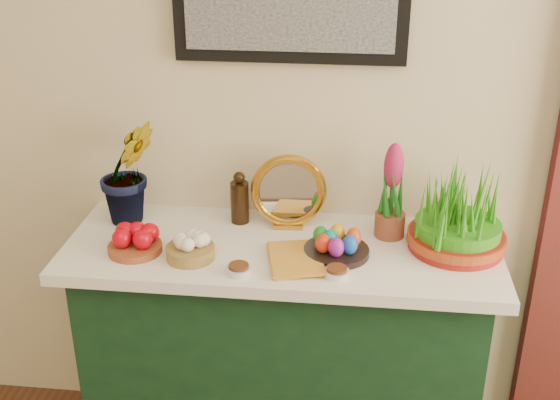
% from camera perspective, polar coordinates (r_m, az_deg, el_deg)
% --- Properties ---
extents(sideboard, '(1.30, 0.45, 0.85)m').
position_cam_1_polar(sideboard, '(2.53, 0.13, -12.88)').
color(sideboard, '#14381A').
rests_on(sideboard, ground).
extents(tablecloth, '(1.40, 0.55, 0.04)m').
position_cam_1_polar(tablecloth, '(2.29, 0.14, -4.03)').
color(tablecloth, white).
rests_on(tablecloth, sideboard).
extents(hyacinth_green, '(0.31, 0.31, 0.48)m').
position_cam_1_polar(hyacinth_green, '(2.39, -12.32, 3.57)').
color(hyacinth_green, '#1A661A').
rests_on(hyacinth_green, tablecloth).
extents(apple_bowl, '(0.19, 0.19, 0.09)m').
position_cam_1_polar(apple_bowl, '(2.26, -11.74, -3.31)').
color(apple_bowl, brown).
rests_on(apple_bowl, tablecloth).
extents(garlic_basket, '(0.20, 0.20, 0.08)m').
position_cam_1_polar(garlic_basket, '(2.20, -7.31, -3.89)').
color(garlic_basket, olive).
rests_on(garlic_basket, tablecloth).
extents(vinegar_cruet, '(0.06, 0.06, 0.18)m').
position_cam_1_polar(vinegar_cruet, '(2.39, -3.29, 0.00)').
color(vinegar_cruet, black).
rests_on(vinegar_cruet, tablecloth).
extents(mirror, '(0.26, 0.08, 0.26)m').
position_cam_1_polar(mirror, '(2.34, 0.70, 0.63)').
color(mirror, gold).
rests_on(mirror, tablecloth).
extents(book, '(0.19, 0.24, 0.03)m').
position_cam_1_polar(book, '(2.16, -0.89, -4.86)').
color(book, orange).
rests_on(book, tablecloth).
extents(spice_dish_left, '(0.08, 0.08, 0.03)m').
position_cam_1_polar(spice_dish_left, '(2.11, -3.38, -5.65)').
color(spice_dish_left, silver).
rests_on(spice_dish_left, tablecloth).
extents(spice_dish_right, '(0.08, 0.08, 0.03)m').
position_cam_1_polar(spice_dish_right, '(2.10, 4.62, -5.86)').
color(spice_dish_right, silver).
rests_on(spice_dish_right, tablecloth).
extents(egg_plate, '(0.27, 0.27, 0.09)m').
position_cam_1_polar(egg_plate, '(2.20, 4.58, -3.68)').
color(egg_plate, black).
rests_on(egg_plate, tablecloth).
extents(hyacinth_pink, '(0.10, 0.10, 0.33)m').
position_cam_1_polar(hyacinth_pink, '(2.29, 9.07, 0.38)').
color(hyacinth_pink, brown).
rests_on(hyacinth_pink, tablecloth).
extents(wheatgrass_sabzeh, '(0.31, 0.31, 0.26)m').
position_cam_1_polar(wheatgrass_sabzeh, '(2.27, 14.32, -1.34)').
color(wheatgrass_sabzeh, maroon).
rests_on(wheatgrass_sabzeh, tablecloth).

